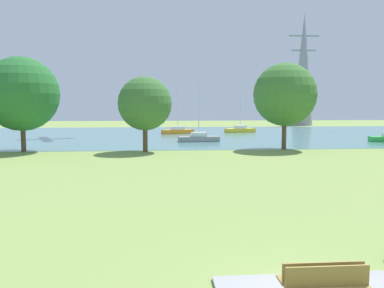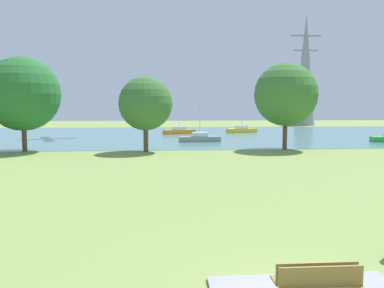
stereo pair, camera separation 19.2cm
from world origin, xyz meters
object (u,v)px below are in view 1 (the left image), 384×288
tree_mid_shore (21,94)px  tree_east_far (285,95)px  sailboat_gray (199,138)px  tree_east_near (145,104)px  sailboat_yellow (240,130)px  sailboat_orange (178,131)px  electricity_pylon (303,70)px  bench_facing_water (320,282)px

tree_mid_shore → tree_east_far: (24.69, -0.02, -0.00)m
sailboat_gray → tree_east_near: bearing=-120.9°
sailboat_yellow → sailboat_gray: size_ratio=0.81×
sailboat_orange → tree_east_near: (-4.03, -23.09, 3.99)m
tree_mid_shore → tree_east_far: bearing=-0.1°
sailboat_gray → electricity_pylon: size_ratio=0.29×
sailboat_orange → bench_facing_water: bearing=-89.1°
tree_mid_shore → tree_east_near: tree_mid_shore is taller
tree_east_near → sailboat_orange: bearing=80.1°
bench_facing_water → tree_east_near: (-4.83, 28.79, 3.98)m
bench_facing_water → sailboat_yellow: (9.17, 54.17, -0.02)m
sailboat_yellow → tree_east_far: tree_east_far is taller
sailboat_yellow → tree_mid_shore: tree_mid_shore is taller
bench_facing_water → tree_mid_shore: bearing=118.3°
bench_facing_water → electricity_pylon: size_ratio=0.08×
sailboat_yellow → electricity_pylon: (17.61, 21.04, 11.27)m
tree_east_far → electricity_pylon: size_ratio=0.36×
tree_mid_shore → tree_east_far: size_ratio=1.04×
sailboat_gray → tree_mid_shore: 19.93m
sailboat_orange → sailboat_gray: (1.90, -13.20, 0.00)m
tree_east_near → electricity_pylon: bearing=55.8°
tree_mid_shore → sailboat_yellow: bearing=43.9°
sailboat_gray → electricity_pylon: 46.05m
tree_mid_shore → bench_facing_water: bearing=-61.7°
tree_east_near → tree_east_far: (13.42, 1.06, 0.87)m
bench_facing_water → electricity_pylon: (26.78, 75.21, 11.24)m
bench_facing_water → tree_east_near: bearing=99.5°
sailboat_yellow → tree_mid_shore: 35.39m
sailboat_orange → sailboat_yellow: bearing=12.9°
bench_facing_water → sailboat_orange: 51.89m
bench_facing_water → tree_east_far: (8.59, 29.85, 4.85)m
sailboat_yellow → electricity_pylon: bearing=50.1°
tree_east_near → electricity_pylon: 56.63m
sailboat_gray → tree_east_near: tree_east_near is taller
sailboat_gray → bench_facing_water: bearing=-91.6°
sailboat_yellow → tree_east_far: 24.81m
tree_east_near → tree_east_far: bearing=4.5°
sailboat_yellow → electricity_pylon: size_ratio=0.24×
bench_facing_water → tree_east_far: size_ratio=0.21×
sailboat_orange → tree_east_far: (9.39, -22.03, 4.86)m
tree_mid_shore → tree_east_near: size_ratio=1.26×
electricity_pylon → tree_mid_shore: bearing=-133.4°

